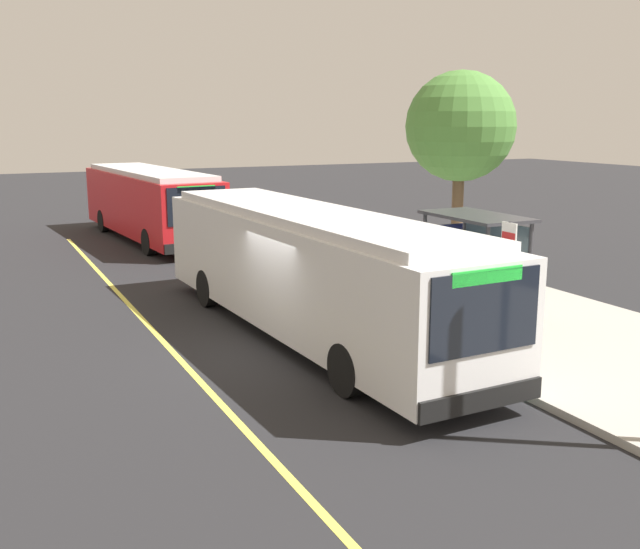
% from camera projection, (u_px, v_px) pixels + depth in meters
% --- Properties ---
extents(ground_plane, '(120.00, 120.00, 0.00)m').
position_uv_depth(ground_plane, '(282.00, 350.00, 16.19)').
color(ground_plane, '#232326').
extents(sidewalk_curb, '(44.00, 6.40, 0.15)m').
position_uv_depth(sidewalk_curb, '(499.00, 315.00, 18.73)').
color(sidewalk_curb, '#A8A399').
rests_on(sidewalk_curb, ground_plane).
extents(lane_stripe_center, '(36.00, 0.14, 0.01)m').
position_uv_depth(lane_stripe_center, '(184.00, 364.00, 15.25)').
color(lane_stripe_center, '#E0D64C').
rests_on(lane_stripe_center, ground_plane).
extents(transit_bus_main, '(12.45, 3.08, 2.95)m').
position_uv_depth(transit_bus_main, '(308.00, 267.00, 16.97)').
color(transit_bus_main, white).
rests_on(transit_bus_main, ground_plane).
extents(transit_bus_second, '(11.10, 3.40, 2.95)m').
position_uv_depth(transit_bus_second, '(150.00, 202.00, 30.51)').
color(transit_bus_second, red).
rests_on(transit_bus_second, ground_plane).
extents(bus_shelter, '(2.90, 1.60, 2.48)m').
position_uv_depth(bus_shelter, '(476.00, 241.00, 18.79)').
color(bus_shelter, '#333338').
rests_on(bus_shelter, sidewalk_curb).
extents(waiting_bench, '(1.60, 0.48, 0.95)m').
position_uv_depth(waiting_bench, '(483.00, 294.00, 18.59)').
color(waiting_bench, brown).
rests_on(waiting_bench, sidewalk_curb).
extents(route_sign_post, '(0.44, 0.08, 2.80)m').
position_uv_depth(route_sign_post, '(508.00, 270.00, 15.03)').
color(route_sign_post, '#333338').
rests_on(route_sign_post, sidewalk_curb).
extents(pedestrian_commuter, '(0.24, 0.40, 1.69)m').
position_uv_depth(pedestrian_commuter, '(406.00, 262.00, 20.24)').
color(pedestrian_commuter, '#282D47').
rests_on(pedestrian_commuter, sidewalk_curb).
extents(street_tree_near_shelter, '(3.39, 3.39, 6.30)m').
position_uv_depth(street_tree_near_shelter, '(460.00, 127.00, 22.67)').
color(street_tree_near_shelter, brown).
rests_on(street_tree_near_shelter, sidewalk_curb).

